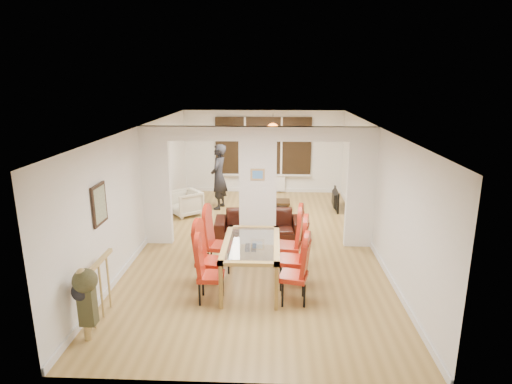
# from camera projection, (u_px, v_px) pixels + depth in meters

# --- Properties ---
(floor) EXTENTS (5.00, 9.00, 0.01)m
(floor) POSITION_uv_depth(u_px,v_px,m) (258.00, 244.00, 9.53)
(floor) COLOR olive
(floor) RESTS_ON ground
(room_walls) EXTENTS (5.00, 9.00, 2.60)m
(room_walls) POSITION_uv_depth(u_px,v_px,m) (258.00, 187.00, 9.19)
(room_walls) COLOR silver
(room_walls) RESTS_ON floor
(divider_wall) EXTENTS (5.00, 0.18, 2.60)m
(divider_wall) POSITION_uv_depth(u_px,v_px,m) (258.00, 187.00, 9.19)
(divider_wall) COLOR white
(divider_wall) RESTS_ON floor
(bay_window_blinds) EXTENTS (3.00, 0.08, 1.80)m
(bay_window_blinds) POSITION_uv_depth(u_px,v_px,m) (263.00, 146.00, 13.42)
(bay_window_blinds) COLOR black
(bay_window_blinds) RESTS_ON room_walls
(radiator) EXTENTS (1.40, 0.08, 0.50)m
(radiator) POSITION_uv_depth(u_px,v_px,m) (263.00, 183.00, 13.69)
(radiator) COLOR white
(radiator) RESTS_ON floor
(pendant_light) EXTENTS (0.36, 0.36, 0.36)m
(pendant_light) POSITION_uv_depth(u_px,v_px,m) (273.00, 129.00, 12.14)
(pendant_light) COLOR orange
(pendant_light) RESTS_ON room_walls
(stair_newel) EXTENTS (0.40, 1.20, 1.10)m
(stair_newel) POSITION_uv_depth(u_px,v_px,m) (99.00, 287.00, 6.39)
(stair_newel) COLOR #AA8C4E
(stair_newel) RESTS_ON floor
(wall_poster) EXTENTS (0.04, 0.52, 0.67)m
(wall_poster) POSITION_uv_depth(u_px,v_px,m) (99.00, 204.00, 6.90)
(wall_poster) COLOR gray
(wall_poster) RESTS_ON room_walls
(pillar_photo) EXTENTS (0.30, 0.03, 0.25)m
(pillar_photo) POSITION_uv_depth(u_px,v_px,m) (258.00, 175.00, 9.02)
(pillar_photo) COLOR #4C8CD8
(pillar_photo) RESTS_ON divider_wall
(dining_table) EXTENTS (0.98, 1.74, 0.82)m
(dining_table) POSITION_uv_depth(u_px,v_px,m) (251.00, 264.00, 7.52)
(dining_table) COLOR olive
(dining_table) RESTS_ON floor
(dining_chair_la) EXTENTS (0.42, 0.42, 1.04)m
(dining_chair_la) POSITION_uv_depth(u_px,v_px,m) (211.00, 272.00, 6.96)
(dining_chair_la) COLOR #9D2010
(dining_chair_la) RESTS_ON floor
(dining_chair_lb) EXTENTS (0.52, 0.52, 1.10)m
(dining_chair_lb) POSITION_uv_depth(u_px,v_px,m) (211.00, 257.00, 7.45)
(dining_chair_lb) COLOR #9D2010
(dining_chair_lb) RESTS_ON floor
(dining_chair_lc) EXTENTS (0.52, 0.52, 1.15)m
(dining_chair_lc) POSITION_uv_depth(u_px,v_px,m) (219.00, 242.00, 8.10)
(dining_chair_lc) COLOR #9D2010
(dining_chair_lc) RESTS_ON floor
(dining_chair_ra) EXTENTS (0.52, 0.52, 1.08)m
(dining_chair_ra) POSITION_uv_depth(u_px,v_px,m) (294.00, 272.00, 6.93)
(dining_chair_ra) COLOR #9D2010
(dining_chair_ra) RESTS_ON floor
(dining_chair_rb) EXTENTS (0.54, 0.54, 1.17)m
(dining_chair_rb) POSITION_uv_depth(u_px,v_px,m) (292.00, 255.00, 7.44)
(dining_chair_rb) COLOR #9D2010
(dining_chair_rb) RESTS_ON floor
(dining_chair_rc) EXTENTS (0.55, 0.55, 1.18)m
(dining_chair_rc) POSITION_uv_depth(u_px,v_px,m) (288.00, 242.00, 8.04)
(dining_chair_rc) COLOR #9D2010
(dining_chair_rc) RESTS_ON floor
(sofa) EXTENTS (2.08, 0.90, 0.60)m
(sofa) POSITION_uv_depth(u_px,v_px,m) (259.00, 224.00, 9.90)
(sofa) COLOR black
(sofa) RESTS_ON floor
(armchair) EXTENTS (1.02, 1.02, 0.67)m
(armchair) POSITION_uv_depth(u_px,v_px,m) (186.00, 203.00, 11.42)
(armchair) COLOR beige
(armchair) RESTS_ON floor
(person) EXTENTS (0.73, 0.55, 1.82)m
(person) POSITION_uv_depth(u_px,v_px,m) (219.00, 177.00, 11.87)
(person) COLOR black
(person) RESTS_ON floor
(television) EXTENTS (0.98, 0.15, 0.56)m
(television) POSITION_uv_depth(u_px,v_px,m) (333.00, 199.00, 11.97)
(television) COLOR black
(television) RESTS_ON floor
(coffee_table) EXTENTS (1.12, 0.68, 0.24)m
(coffee_table) POSITION_uv_depth(u_px,v_px,m) (271.00, 205.00, 12.01)
(coffee_table) COLOR black
(coffee_table) RESTS_ON floor
(bottle) EXTENTS (0.07, 0.07, 0.29)m
(bottle) POSITION_uv_depth(u_px,v_px,m) (264.00, 194.00, 12.06)
(bottle) COLOR #143F19
(bottle) RESTS_ON coffee_table
(bowl) EXTENTS (0.22, 0.22, 0.05)m
(bowl) POSITION_uv_depth(u_px,v_px,m) (263.00, 199.00, 12.06)
(bowl) COLOR black
(bowl) RESTS_ON coffee_table
(shoes) EXTENTS (0.24, 0.26, 0.10)m
(shoes) POSITION_uv_depth(u_px,v_px,m) (251.00, 248.00, 9.15)
(shoes) COLOR black
(shoes) RESTS_ON floor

